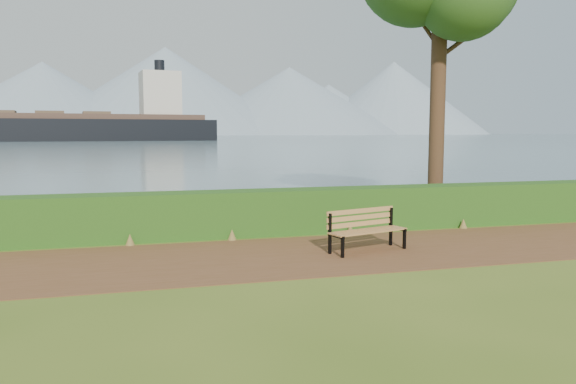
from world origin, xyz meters
name	(u,v)px	position (x,y,z in m)	size (l,w,h in m)	color
ground	(310,258)	(0.00, 0.00, 0.00)	(140.00, 140.00, 0.00)	#47631C
path	(305,254)	(0.00, 0.30, 0.01)	(40.00, 3.40, 0.01)	brown
hedge	(276,212)	(0.00, 2.60, 0.50)	(32.00, 0.85, 1.00)	#1B4C15
water	(141,136)	(0.00, 260.00, 0.01)	(700.00, 510.00, 0.00)	slate
mountains	(124,95)	(-9.17, 406.05, 27.70)	(585.00, 190.00, 70.00)	gray
bench	(365,227)	(1.22, 0.31, 0.47)	(1.70, 0.91, 0.82)	black
cargo_ship	(74,127)	(-16.95, 133.91, 3.28)	(73.41, 19.76, 22.03)	black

